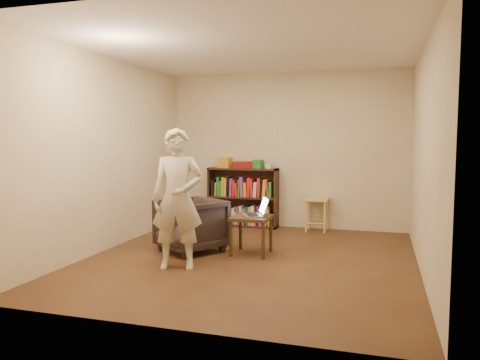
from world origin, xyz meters
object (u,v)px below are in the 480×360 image
(armchair, at_px, (191,225))
(stool, at_px, (317,204))
(bookshelf, at_px, (243,201))
(side_table, at_px, (251,222))
(laptop, at_px, (257,211))
(person, at_px, (178,199))

(armchair, bearing_deg, stool, 85.75)
(bookshelf, height_order, side_table, bookshelf)
(stool, height_order, side_table, stool)
(stool, bearing_deg, side_table, -109.10)
(side_table, xyz_separation_m, laptop, (0.06, 0.05, 0.14))
(person, bearing_deg, stool, 48.63)
(side_table, height_order, laptop, laptop)
(stool, relative_size, armchair, 0.69)
(person, bearing_deg, bookshelf, 74.22)
(bookshelf, distance_m, person, 2.74)
(laptop, height_order, person, person)
(bookshelf, height_order, laptop, bookshelf)
(armchair, distance_m, person, 0.93)
(side_table, distance_m, laptop, 0.16)
(side_table, bearing_deg, bookshelf, 109.56)
(side_table, height_order, person, person)
(armchair, height_order, laptop, laptop)
(side_table, bearing_deg, armchair, -174.00)
(armchair, xyz_separation_m, person, (0.17, -0.79, 0.46))
(stool, height_order, laptop, laptop)
(laptop, bearing_deg, side_table, -74.63)
(bookshelf, relative_size, armchair, 1.54)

